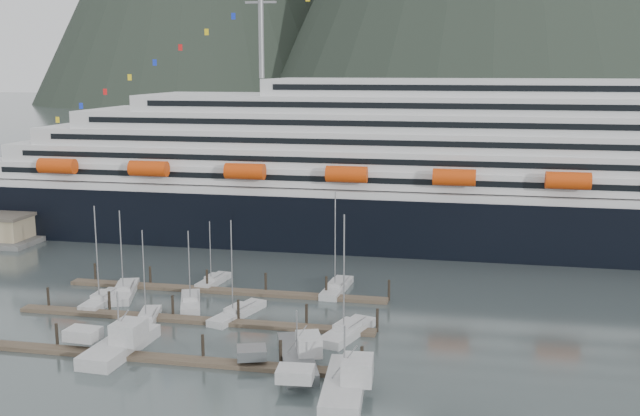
% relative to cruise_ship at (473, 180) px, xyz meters
% --- Properties ---
extents(ground, '(1600.00, 1600.00, 0.00)m').
position_rel_cruise_ship_xyz_m(ground, '(-30.03, -54.94, -12.04)').
color(ground, '#3F4B4A').
rests_on(ground, ground).
extents(cruise_ship, '(210.00, 30.40, 50.30)m').
position_rel_cruise_ship_xyz_m(cruise_ship, '(0.00, 0.00, 0.00)').
color(cruise_ship, black).
rests_on(cruise_ship, ground).
extents(dock_near, '(48.18, 2.28, 3.20)m').
position_rel_cruise_ship_xyz_m(dock_near, '(-34.95, -64.89, -11.73)').
color(dock_near, '#4D4032').
rests_on(dock_near, ground).
extents(dock_mid, '(48.18, 2.28, 3.20)m').
position_rel_cruise_ship_xyz_m(dock_mid, '(-34.95, -51.89, -11.73)').
color(dock_mid, '#4D4032').
rests_on(dock_mid, ground).
extents(dock_far, '(48.18, 2.28, 3.20)m').
position_rel_cruise_ship_xyz_m(dock_far, '(-34.95, -38.89, -11.73)').
color(dock_far, '#4D4032').
rests_on(dock_far, ground).
extents(sailboat_a, '(2.84, 9.39, 14.49)m').
position_rel_cruise_ship_xyz_m(sailboat_a, '(-49.90, -47.32, -11.60)').
color(sailboat_a, '#B2B2B2').
rests_on(sailboat_a, ground).
extents(sailboat_b, '(4.44, 9.19, 12.71)m').
position_rel_cruise_ship_xyz_m(sailboat_b, '(-40.58, -53.20, -11.64)').
color(sailboat_b, '#B2B2B2').
rests_on(sailboat_b, ground).
extents(sailboat_c, '(5.75, 9.72, 11.18)m').
position_rel_cruise_ship_xyz_m(sailboat_c, '(-37.63, -45.59, -11.64)').
color(sailboat_c, '#B2B2B2').
rests_on(sailboat_c, ground).
extents(sailboat_d, '(5.34, 10.89, 13.60)m').
position_rel_cruise_ship_xyz_m(sailboat_d, '(-29.82, -48.80, -11.63)').
color(sailboat_d, '#B2B2B2').
rests_on(sailboat_d, ground).
extents(sailboat_e, '(5.99, 11.24, 13.14)m').
position_rel_cruise_ship_xyz_m(sailboat_e, '(-48.70, -43.02, -11.61)').
color(sailboat_e, '#B2B2B2').
rests_on(sailboat_e, ground).
extents(sailboat_f, '(3.32, 8.24, 10.20)m').
position_rel_cruise_ship_xyz_m(sailboat_f, '(-38.07, -34.95, -11.65)').
color(sailboat_f, '#B2B2B2').
rests_on(sailboat_f, ground).
extents(sailboat_g, '(3.36, 10.71, 15.41)m').
position_rel_cruise_ship_xyz_m(sailboat_g, '(-19.03, -34.95, -11.61)').
color(sailboat_g, '#B2B2B2').
rests_on(sailboat_g, ground).
extents(sailboat_h, '(5.97, 10.76, 15.89)m').
position_rel_cruise_ship_xyz_m(sailboat_h, '(-14.40, -53.03, -11.58)').
color(sailboat_h, '#B2B2B2').
rests_on(sailboat_h, ground).
extents(trawler_b, '(9.62, 12.62, 8.11)m').
position_rel_cruise_ship_xyz_m(trawler_b, '(-39.36, -63.65, -11.04)').
color(trawler_b, '#B2B2B2').
rests_on(trawler_b, ground).
extents(trawler_c, '(10.48, 13.58, 6.72)m').
position_rel_cruise_ship_xyz_m(trawler_c, '(-18.60, -62.72, -11.17)').
color(trawler_c, gray).
rests_on(trawler_c, ground).
extents(trawler_d, '(9.95, 13.42, 7.87)m').
position_rel_cruise_ship_xyz_m(trawler_d, '(-12.18, -69.14, -11.07)').
color(trawler_d, '#B2B2B2').
rests_on(trawler_d, ground).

